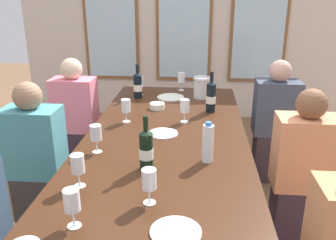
% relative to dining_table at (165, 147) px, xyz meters
% --- Properties ---
extents(ground_plane, '(12.00, 12.00, 0.00)m').
position_rel_dining_table_xyz_m(ground_plane, '(0.00, 0.00, -0.68)').
color(ground_plane, brown).
extents(back_wall_with_windows, '(4.29, 0.10, 2.90)m').
position_rel_dining_table_xyz_m(back_wall_with_windows, '(0.00, 2.62, 0.77)').
color(back_wall_with_windows, beige).
rests_on(back_wall_with_windows, ground).
extents(dining_table, '(1.09, 2.62, 0.74)m').
position_rel_dining_table_xyz_m(dining_table, '(0.00, 0.00, 0.00)').
color(dining_table, '#3C2010').
rests_on(dining_table, ground).
extents(white_plate_0, '(0.20, 0.20, 0.01)m').
position_rel_dining_table_xyz_m(white_plate_0, '(-0.02, 0.08, 0.06)').
color(white_plate_0, white).
rests_on(white_plate_0, dining_table).
extents(white_plate_1, '(0.24, 0.24, 0.01)m').
position_rel_dining_table_xyz_m(white_plate_1, '(-0.04, 0.95, 0.06)').
color(white_plate_1, white).
rests_on(white_plate_1, dining_table).
extents(white_plate_2, '(0.21, 0.21, 0.01)m').
position_rel_dining_table_xyz_m(white_plate_2, '(0.14, -0.97, 0.06)').
color(white_plate_2, white).
rests_on(white_plate_2, dining_table).
extents(metal_pitcher, '(0.16, 0.16, 0.19)m').
position_rel_dining_table_xyz_m(metal_pitcher, '(0.24, 0.97, 0.16)').
color(metal_pitcher, silver).
rests_on(metal_pitcher, dining_table).
extents(wine_bottle_0, '(0.08, 0.08, 0.31)m').
position_rel_dining_table_xyz_m(wine_bottle_0, '(-0.06, -0.43, 0.18)').
color(wine_bottle_0, black).
rests_on(wine_bottle_0, dining_table).
extents(wine_bottle_1, '(0.08, 0.08, 0.33)m').
position_rel_dining_table_xyz_m(wine_bottle_1, '(0.31, 0.59, 0.19)').
color(wine_bottle_1, black).
rests_on(wine_bottle_1, dining_table).
extents(wine_bottle_2, '(0.08, 0.08, 0.31)m').
position_rel_dining_table_xyz_m(wine_bottle_2, '(-0.33, 0.93, 0.18)').
color(wine_bottle_2, black).
rests_on(wine_bottle_2, dining_table).
extents(tasting_bowl_1, '(0.12, 0.12, 0.05)m').
position_rel_dining_table_xyz_m(tasting_bowl_1, '(-0.12, 0.63, 0.08)').
color(tasting_bowl_1, white).
rests_on(tasting_bowl_1, dining_table).
extents(water_bottle, '(0.06, 0.06, 0.24)m').
position_rel_dining_table_xyz_m(water_bottle, '(0.27, -0.31, 0.17)').
color(water_bottle, white).
rests_on(water_bottle, dining_table).
extents(wine_glass_0, '(0.07, 0.07, 0.17)m').
position_rel_dining_table_xyz_m(wine_glass_0, '(-0.39, -0.25, 0.18)').
color(wine_glass_0, white).
rests_on(wine_glass_0, dining_table).
extents(wine_glass_1, '(0.07, 0.07, 0.17)m').
position_rel_dining_table_xyz_m(wine_glass_1, '(0.04, 1.21, 0.18)').
color(wine_glass_1, white).
rests_on(wine_glass_1, dining_table).
extents(wine_glass_2, '(0.07, 0.07, 0.17)m').
position_rel_dining_table_xyz_m(wine_glass_2, '(-0.32, 0.29, 0.18)').
color(wine_glass_2, white).
rests_on(wine_glass_2, dining_table).
extents(wine_glass_3, '(0.07, 0.07, 0.17)m').
position_rel_dining_table_xyz_m(wine_glass_3, '(0.00, -0.77, 0.18)').
color(wine_glass_3, white).
rests_on(wine_glass_3, dining_table).
extents(wine_glass_4, '(0.07, 0.07, 0.17)m').
position_rel_dining_table_xyz_m(wine_glass_4, '(0.11, 0.33, 0.18)').
color(wine_glass_4, white).
rests_on(wine_glass_4, dining_table).
extents(wine_glass_5, '(0.07, 0.07, 0.17)m').
position_rel_dining_table_xyz_m(wine_glass_5, '(-0.29, -0.97, 0.18)').
color(wine_glass_5, white).
rests_on(wine_glass_5, dining_table).
extents(wine_glass_6, '(0.07, 0.07, 0.17)m').
position_rel_dining_table_xyz_m(wine_glass_6, '(-0.37, -0.65, 0.18)').
color(wine_glass_6, white).
rests_on(wine_glass_6, dining_table).
extents(wine_glass_7, '(0.07, 0.07, 0.17)m').
position_rel_dining_table_xyz_m(wine_glass_7, '(-0.33, 1.02, 0.18)').
color(wine_glass_7, white).
rests_on(wine_glass_7, dining_table).
extents(seated_person_0, '(0.38, 0.24, 1.11)m').
position_rel_dining_table_xyz_m(seated_person_0, '(-0.90, -0.02, -0.15)').
color(seated_person_0, '#393332').
rests_on(seated_person_0, ground).
extents(seated_person_1, '(0.38, 0.24, 1.11)m').
position_rel_dining_table_xyz_m(seated_person_1, '(0.90, -0.04, -0.15)').
color(seated_person_1, '#382934').
rests_on(seated_person_1, ground).
extents(seated_person_4, '(0.38, 0.24, 1.11)m').
position_rel_dining_table_xyz_m(seated_person_4, '(-0.90, 0.83, -0.15)').
color(seated_person_4, '#372833').
rests_on(seated_person_4, ground).
extents(seated_person_5, '(0.38, 0.24, 1.11)m').
position_rel_dining_table_xyz_m(seated_person_5, '(0.90, 0.89, -0.15)').
color(seated_person_5, '#342A30').
rests_on(seated_person_5, ground).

